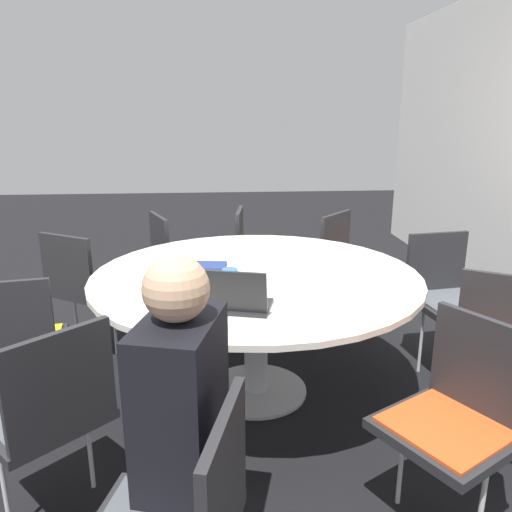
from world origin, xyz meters
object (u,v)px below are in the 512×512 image
at_px(chair_9, 49,406).
at_px(chair_1, 457,410).
at_px(chair_3, 445,289).
at_px(chair_6, 176,257).
at_px(chair_8, 15,339).
at_px(spiral_notebook, 208,266).
at_px(chair_4, 349,259).
at_px(laptop, 234,300).
at_px(chair_2, 499,351).
at_px(chair_5, 255,251).
at_px(coffee_cup, 230,276).
at_px(chair_7, 84,282).
at_px(person_0, 177,410).

bearing_deg(chair_9, chair_1, -48.67).
relative_size(chair_3, chair_6, 1.00).
height_order(chair_1, chair_3, same).
bearing_deg(chair_8, spiral_notebook, 13.03).
bearing_deg(chair_3, chair_4, -67.36).
bearing_deg(chair_1, laptop, 28.49).
height_order(chair_2, chair_5, same).
relative_size(chair_8, coffee_cup, 10.48).
height_order(chair_3, chair_4, same).
bearing_deg(coffee_cup, laptop, 1.07).
bearing_deg(laptop, chair_3, -135.21).
height_order(chair_7, coffee_cup, chair_7).
bearing_deg(chair_8, chair_1, -32.22).
bearing_deg(coffee_cup, spiral_notebook, -157.86).
bearing_deg(chair_2, person_0, 56.46).
bearing_deg(laptop, chair_4, -107.06).
relative_size(chair_1, chair_5, 1.00).
height_order(chair_3, chair_7, same).
bearing_deg(chair_6, person_0, -17.73).
xyz_separation_m(chair_8, coffee_cup, (-0.12, 1.08, 0.26)).
relative_size(chair_1, chair_6, 1.00).
bearing_deg(laptop, spiral_notebook, -64.63).
xyz_separation_m(chair_1, chair_7, (-1.66, -1.81, 0.00)).
bearing_deg(spiral_notebook, coffee_cup, 22.14).
relative_size(chair_3, laptop, 2.35).
relative_size(chair_4, chair_7, 1.00).
relative_size(chair_9, person_0, 0.71).
xyz_separation_m(chair_1, chair_6, (-2.21, -1.23, 0.00)).
bearing_deg(person_0, coffee_cup, 4.46).
distance_m(chair_6, chair_7, 0.80).
relative_size(chair_2, laptop, 2.35).
relative_size(chair_5, chair_8, 1.00).
relative_size(person_0, laptop, 3.29).
distance_m(chair_2, coffee_cup, 1.36).
relative_size(chair_4, chair_9, 1.00).
distance_m(laptop, spiral_notebook, 0.69).
xyz_separation_m(chair_4, chair_6, (-0.17, -1.34, 0.00)).
distance_m(chair_3, chair_7, 2.39).
bearing_deg(person_0, chair_2, -50.81).
xyz_separation_m(laptop, coffee_cup, (-0.38, -0.01, -0.01)).
bearing_deg(chair_1, person_0, 71.88).
height_order(chair_1, chair_2, same).
bearing_deg(person_0, laptop, -1.18).
height_order(chair_1, laptop, laptop).
distance_m(chair_6, laptop, 1.77).
height_order(chair_2, chair_6, same).
bearing_deg(chair_6, chair_7, -68.58).
bearing_deg(chair_1, chair_4, -32.98).
height_order(chair_2, chair_8, same).
height_order(chair_2, chair_9, same).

